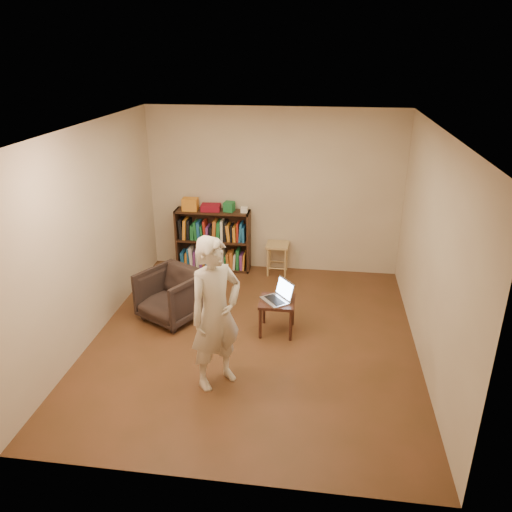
# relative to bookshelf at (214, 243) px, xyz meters

# --- Properties ---
(floor) EXTENTS (4.50, 4.50, 0.00)m
(floor) POSITION_rel_bookshelf_xyz_m (0.96, -2.09, -0.44)
(floor) COLOR #4A2F17
(floor) RESTS_ON ground
(ceiling) EXTENTS (4.50, 4.50, 0.00)m
(ceiling) POSITION_rel_bookshelf_xyz_m (0.96, -2.09, 2.16)
(ceiling) COLOR white
(ceiling) RESTS_ON wall_back
(wall_back) EXTENTS (4.00, 0.00, 4.00)m
(wall_back) POSITION_rel_bookshelf_xyz_m (0.96, 0.16, 0.86)
(wall_back) COLOR beige
(wall_back) RESTS_ON floor
(wall_left) EXTENTS (0.00, 4.50, 4.50)m
(wall_left) POSITION_rel_bookshelf_xyz_m (-1.04, -2.09, 0.86)
(wall_left) COLOR beige
(wall_left) RESTS_ON floor
(wall_right) EXTENTS (0.00, 4.50, 4.50)m
(wall_right) POSITION_rel_bookshelf_xyz_m (2.96, -2.09, 0.86)
(wall_right) COLOR beige
(wall_right) RESTS_ON floor
(bookshelf) EXTENTS (1.20, 0.30, 1.00)m
(bookshelf) POSITION_rel_bookshelf_xyz_m (0.00, 0.00, 0.00)
(bookshelf) COLOR black
(bookshelf) RESTS_ON floor
(box_yellow) EXTENTS (0.24, 0.18, 0.20)m
(box_yellow) POSITION_rel_bookshelf_xyz_m (-0.35, -0.04, 0.66)
(box_yellow) COLOR orange
(box_yellow) RESTS_ON bookshelf
(red_cloth) EXTENTS (0.32, 0.24, 0.10)m
(red_cloth) POSITION_rel_bookshelf_xyz_m (-0.02, -0.01, 0.61)
(red_cloth) COLOR maroon
(red_cloth) RESTS_ON bookshelf
(box_green) EXTENTS (0.18, 0.18, 0.15)m
(box_green) POSITION_rel_bookshelf_xyz_m (0.27, -0.01, 0.64)
(box_green) COLOR #1D6C35
(box_green) RESTS_ON bookshelf
(box_white) EXTENTS (0.10, 0.10, 0.08)m
(box_white) POSITION_rel_bookshelf_xyz_m (0.52, -0.03, 0.60)
(box_white) COLOR white
(box_white) RESTS_ON bookshelf
(stool) EXTENTS (0.35, 0.35, 0.51)m
(stool) POSITION_rel_bookshelf_xyz_m (1.06, -0.06, -0.03)
(stool) COLOR tan
(stool) RESTS_ON floor
(armchair) EXTENTS (1.00, 1.01, 0.68)m
(armchair) POSITION_rel_bookshelf_xyz_m (-0.20, -1.71, -0.10)
(armchair) COLOR black
(armchair) RESTS_ON floor
(side_table) EXTENTS (0.44, 0.44, 0.45)m
(side_table) POSITION_rel_bookshelf_xyz_m (1.23, -1.86, -0.07)
(side_table) COLOR black
(side_table) RESTS_ON floor
(laptop) EXTENTS (0.46, 0.46, 0.26)m
(laptop) POSITION_rel_bookshelf_xyz_m (1.25, -1.85, 0.07)
(laptop) COLOR silver
(laptop) RESTS_ON side_table
(person) EXTENTS (0.72, 0.73, 1.69)m
(person) POSITION_rel_bookshelf_xyz_m (0.69, -3.00, 0.41)
(person) COLOR beige
(person) RESTS_ON floor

